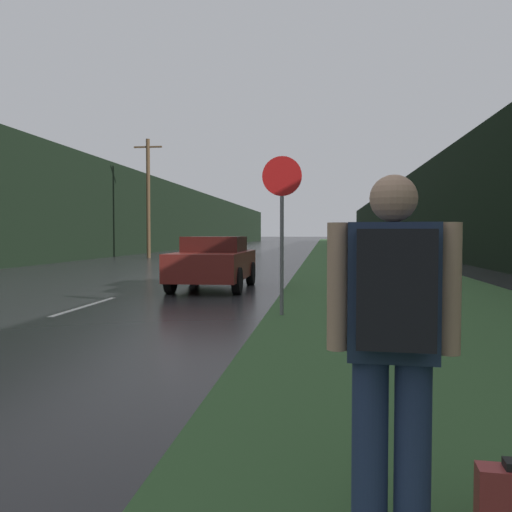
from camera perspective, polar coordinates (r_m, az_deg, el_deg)
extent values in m
cube|color=#33562D|center=(38.79, 10.01, 0.08)|extent=(6.00, 240.00, 0.02)
cube|color=silver|center=(11.93, -17.47, -5.04)|extent=(0.12, 3.00, 0.01)
cube|color=silver|center=(18.49, -8.39, -2.37)|extent=(0.12, 3.00, 0.01)
cube|color=silver|center=(25.29, -4.13, -1.09)|extent=(0.12, 3.00, 0.01)
cube|color=black|center=(50.95, -9.78, 4.11)|extent=(2.00, 140.00, 6.25)
cube|color=black|center=(49.39, 16.45, 4.22)|extent=(2.00, 140.00, 6.44)
cylinder|color=#4C3823|center=(34.91, -11.27, 5.94)|extent=(0.24, 0.24, 7.47)
cube|color=#4C3823|center=(35.27, -11.31, 11.19)|extent=(1.80, 0.10, 0.10)
cylinder|color=slate|center=(9.95, 2.73, -0.02)|extent=(0.07, 0.07, 2.21)
cylinder|color=#B71414|center=(9.99, 2.75, 8.40)|extent=(0.73, 0.02, 0.73)
cylinder|color=navy|center=(2.85, 11.89, -19.48)|extent=(0.17, 0.17, 0.91)
cylinder|color=navy|center=(2.86, 16.15, -19.44)|extent=(0.17, 0.17, 0.91)
cube|color=navy|center=(2.66, 14.19, -3.62)|extent=(0.43, 0.27, 0.66)
sphere|color=tan|center=(2.65, 14.28, 5.89)|extent=(0.23, 0.23, 0.23)
cylinder|color=tan|center=(2.66, 8.57, -3.19)|extent=(0.10, 0.10, 0.62)
cylinder|color=tan|center=(2.69, 19.76, -3.24)|extent=(0.10, 0.10, 0.62)
cube|color=black|center=(2.45, 14.45, -3.36)|extent=(0.35, 0.20, 0.52)
cube|color=maroon|center=(14.90, -4.49, -0.93)|extent=(1.81, 4.05, 0.72)
cube|color=#40120F|center=(15.08, -4.34, 1.26)|extent=(1.54, 1.82, 0.42)
cylinder|color=black|center=(13.54, -1.99, -2.63)|extent=(0.20, 0.68, 0.68)
cylinder|color=black|center=(13.92, -9.00, -2.52)|extent=(0.20, 0.68, 0.68)
cylinder|color=black|center=(16.02, -0.56, -1.86)|extent=(0.20, 0.68, 0.68)
cylinder|color=black|center=(16.34, -6.55, -1.79)|extent=(0.20, 0.68, 0.68)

